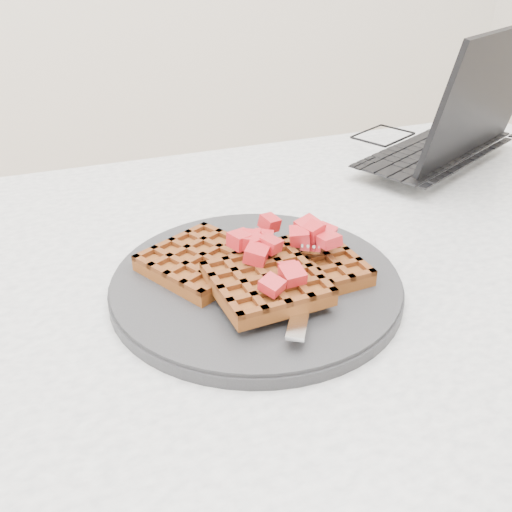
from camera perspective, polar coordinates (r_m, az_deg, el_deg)
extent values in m
cube|color=silver|center=(0.62, 3.54, -2.89)|extent=(1.20, 0.80, 0.03)
cube|color=white|center=(1.33, 18.80, -4.01)|extent=(0.06, 0.06, 0.72)
cylinder|color=#242527|center=(0.58, 0.00, -2.73)|extent=(0.30, 0.30, 0.02)
imported|color=black|center=(0.97, 15.34, 10.29)|extent=(0.36, 0.31, 0.02)
cube|color=black|center=(0.89, 22.13, 14.78)|extent=(0.27, 0.16, 0.18)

